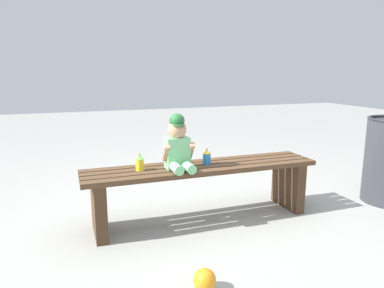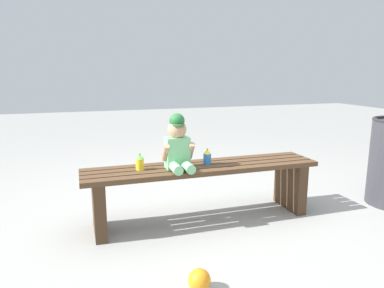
% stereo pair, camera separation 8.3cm
% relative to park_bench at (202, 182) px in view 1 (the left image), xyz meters
% --- Properties ---
extents(ground_plane, '(16.00, 16.00, 0.00)m').
position_rel_park_bench_xyz_m(ground_plane, '(0.00, -0.00, -0.30)').
color(ground_plane, '#999993').
extents(park_bench, '(1.80, 0.37, 0.44)m').
position_rel_park_bench_xyz_m(park_bench, '(0.00, 0.00, 0.00)').
color(park_bench, '#513823').
rests_on(park_bench, ground_plane).
extents(child_figure, '(0.23, 0.27, 0.40)m').
position_rel_park_bench_xyz_m(child_figure, '(-0.20, -0.03, 0.31)').
color(child_figure, '#7FCC8C').
rests_on(child_figure, park_bench).
extents(sippy_cup_left, '(0.06, 0.06, 0.12)m').
position_rel_park_bench_xyz_m(sippy_cup_left, '(-0.48, 0.02, 0.19)').
color(sippy_cup_left, yellow).
rests_on(sippy_cup_left, park_bench).
extents(sippy_cup_right, '(0.06, 0.06, 0.12)m').
position_rel_park_bench_xyz_m(sippy_cup_right, '(0.04, 0.02, 0.19)').
color(sippy_cup_right, '#338CE5').
rests_on(sippy_cup_right, park_bench).
extents(toy_ball, '(0.12, 0.12, 0.12)m').
position_rel_park_bench_xyz_m(toy_ball, '(-0.33, -0.87, -0.24)').
color(toy_ball, orange).
rests_on(toy_ball, ground_plane).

